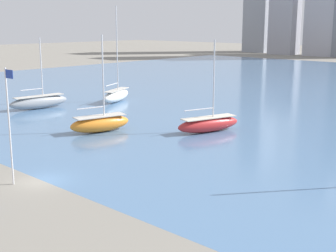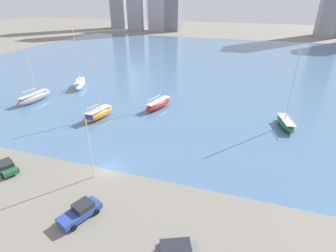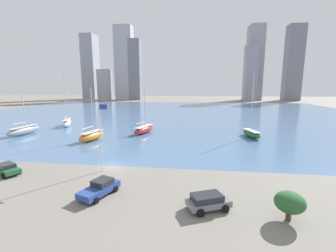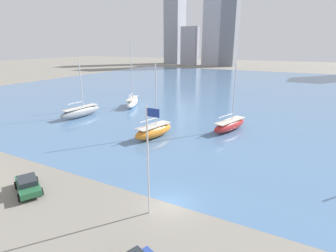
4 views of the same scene
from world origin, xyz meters
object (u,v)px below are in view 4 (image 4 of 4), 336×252
Objects in this scene: sailboat_gray at (81,112)px; parked_sedan_green at (28,184)px; flag_pole at (148,158)px; sailboat_orange at (154,131)px; sailboat_white at (132,102)px; sailboat_red at (230,125)px.

sailboat_gray is 2.24× the size of parked_sedan_green.
sailboat_gray reaches higher than flag_pole.
sailboat_white is at bearing 147.77° from sailboat_orange.
parked_sedan_green is at bearing -93.88° from sailboat_white.
sailboat_orange is 1.05× the size of sailboat_red.
sailboat_red is at bearing 15.50° from sailboat_gray.
sailboat_white is (4.01, 12.87, 0.08)m from sailboat_gray.
sailboat_orange reaches higher than sailboat_gray.
sailboat_white is 23.12m from sailboat_orange.
flag_pole is at bearing -46.34° from sailboat_orange.
sailboat_white is 1.42× the size of sailboat_red.
sailboat_red is at bearing -39.22° from sailboat_white.
sailboat_gray is at bearing 144.64° from flag_pole.
sailboat_white reaches higher than sailboat_red.
sailboat_red is (26.04, -7.39, -0.16)m from sailboat_white.
sailboat_red is (10.01, 9.28, -0.09)m from sailboat_orange.
sailboat_white is at bearing 77.87° from sailboat_gray.
flag_pole is 0.82× the size of sailboat_orange.
sailboat_gray is at bearing 62.77° from parked_sedan_green.
sailboat_white is (-26.07, 34.21, -4.24)m from flag_pole.
sailboat_gray is at bearing -176.85° from sailboat_orange.
sailboat_gray reaches higher than parked_sedan_green.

